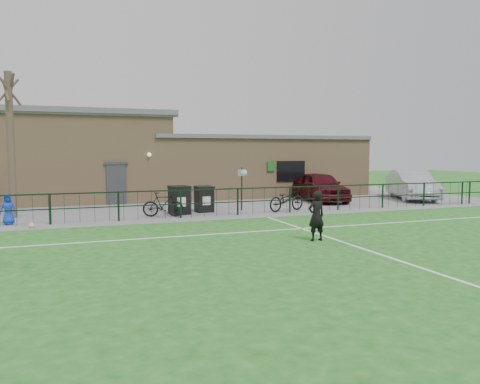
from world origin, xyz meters
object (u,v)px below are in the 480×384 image
object	(u,v)px
wheelie_bin_left	(179,201)
sign_post	(242,189)
spectator_child	(8,209)
car_silver	(412,185)
wheelie_bin_right	(204,200)
car_maroon	(320,187)
bicycle_d	(163,205)
bare_tree	(11,146)
bicycle_e	(286,199)
ball_ground	(32,226)

from	to	relation	value
wheelie_bin_left	sign_post	size ratio (longest dim) A/B	0.58
spectator_child	car_silver	bearing A→B (deg)	8.71
car_silver	wheelie_bin_right	bearing A→B (deg)	-151.31
wheelie_bin_right	car_maroon	xyz separation A→B (m)	(7.27, 2.20, 0.27)
wheelie_bin_right	bicycle_d	size ratio (longest dim) A/B	0.63
sign_post	car_silver	bearing A→B (deg)	6.40
bare_tree	sign_post	xyz separation A→B (m)	(9.78, -0.91, -1.98)
wheelie_bin_left	bicycle_e	distance (m)	4.92
wheelie_bin_left	bare_tree	bearing A→B (deg)	162.81
car_silver	ball_ground	xyz separation A→B (m)	(-19.74, -3.43, -0.74)
wheelie_bin_left	spectator_child	world-z (taller)	spectator_child
bicycle_d	ball_ground	bearing A→B (deg)	122.22
sign_post	ball_ground	xyz separation A→B (m)	(-8.89, -2.21, -0.91)
bicycle_d	spectator_child	distance (m)	5.86
wheelie_bin_left	spectator_child	distance (m)	6.74
sign_post	car_maroon	distance (m)	5.87
car_maroon	car_silver	xyz separation A→B (m)	(5.41, -0.99, 0.02)
sign_post	spectator_child	size ratio (longest dim) A/B	1.73
wheelie_bin_left	ball_ground	xyz separation A→B (m)	(-5.83, -1.85, -0.49)
car_silver	spectator_child	size ratio (longest dim) A/B	4.37
bare_tree	wheelie_bin_left	bearing A→B (deg)	-10.71
spectator_child	wheelie_bin_right	bearing A→B (deg)	10.13
bicycle_e	wheelie_bin_right	bearing A→B (deg)	56.10
sign_post	spectator_child	distance (m)	9.82
bicycle_d	car_silver	bearing A→B (deg)	-63.35
sign_post	car_maroon	world-z (taller)	sign_post
bare_tree	sign_post	distance (m)	10.02
bicycle_e	ball_ground	xyz separation A→B (m)	(-10.70, -1.16, -0.45)
wheelie_bin_right	car_silver	world-z (taller)	car_silver
wheelie_bin_right	ball_ground	xyz separation A→B (m)	(-7.06, -2.21, -0.45)
wheelie_bin_right	car_silver	bearing A→B (deg)	3.52
wheelie_bin_left	ball_ground	world-z (taller)	wheelie_bin_left
spectator_child	ball_ground	xyz separation A→B (m)	(0.87, -1.13, -0.49)
wheelie_bin_right	bicycle_d	bearing A→B (deg)	-156.80
wheelie_bin_right	bicycle_e	world-z (taller)	wheelie_bin_right
bare_tree	wheelie_bin_right	xyz separation A→B (m)	(7.94, -0.91, -2.44)
wheelie_bin_right	bicycle_d	xyz separation A→B (m)	(-2.06, -0.97, -0.03)
bare_tree	bicycle_e	size ratio (longest dim) A/B	2.91
car_silver	wheelie_bin_left	bearing A→B (deg)	-150.32
car_maroon	car_silver	distance (m)	5.50
sign_post	ball_ground	bearing A→B (deg)	-166.03
bicycle_e	spectator_child	xyz separation A→B (m)	(-11.57, -0.03, 0.04)
car_silver	bicycle_d	world-z (taller)	car_silver
wheelie_bin_left	bicycle_e	size ratio (longest dim) A/B	0.56
bicycle_d	ball_ground	distance (m)	5.16
bare_tree	bicycle_e	xyz separation A→B (m)	(11.59, -1.97, -2.44)
car_silver	car_maroon	bearing A→B (deg)	-167.14
wheelie_bin_left	sign_post	bearing A→B (deg)	0.19
bicycle_e	car_silver	bearing A→B (deg)	-93.64
car_silver	bicycle_e	world-z (taller)	car_silver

